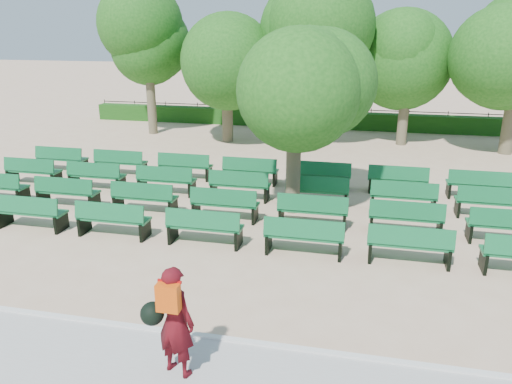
% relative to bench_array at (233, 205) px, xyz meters
% --- Properties ---
extents(ground, '(120.00, 120.00, 0.00)m').
position_rel_bench_array_xyz_m(ground, '(1.12, -0.46, -0.10)').
color(ground, tan).
extents(paving, '(30.00, 2.20, 0.06)m').
position_rel_bench_array_xyz_m(paving, '(1.12, -7.86, -0.07)').
color(paving, '#ACABA7').
rests_on(paving, ground).
extents(curb, '(30.00, 0.12, 0.10)m').
position_rel_bench_array_xyz_m(curb, '(1.12, -6.71, -0.05)').
color(curb, silver).
rests_on(curb, ground).
extents(hedge, '(26.00, 0.70, 0.90)m').
position_rel_bench_array_xyz_m(hedge, '(1.12, 13.54, 0.35)').
color(hedge, '#194B13').
rests_on(hedge, ground).
extents(fence, '(26.00, 0.10, 1.02)m').
position_rel_bench_array_xyz_m(fence, '(1.12, 13.94, -0.10)').
color(fence, black).
rests_on(fence, ground).
extents(tree_line, '(21.80, 6.80, 7.04)m').
position_rel_bench_array_xyz_m(tree_line, '(1.12, 9.54, -0.10)').
color(tree_line, '#225F19').
rests_on(tree_line, ground).
extents(bench_array, '(1.97, 0.63, 1.24)m').
position_rel_bench_array_xyz_m(bench_array, '(0.00, 0.00, 0.00)').
color(bench_array, '#116233').
rests_on(bench_array, ground).
extents(tree_among, '(3.84, 3.84, 5.54)m').
position_rel_bench_array_xyz_m(tree_among, '(1.85, 0.18, 3.69)').
color(tree_among, brown).
rests_on(tree_among, ground).
extents(person, '(0.94, 0.64, 1.89)m').
position_rel_bench_array_xyz_m(person, '(1.13, -7.73, 0.94)').
color(person, '#4C0A11').
rests_on(person, ground).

